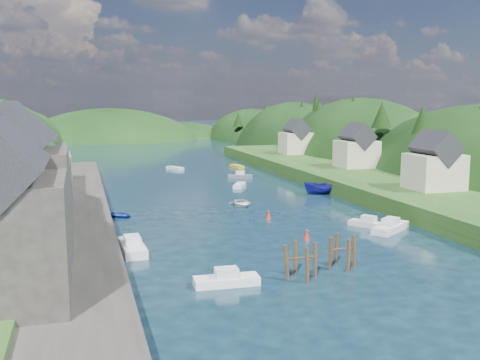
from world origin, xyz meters
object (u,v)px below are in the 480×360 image
object	(u,v)px
channel_buoy_near	(307,235)
piling_cluster_far	(342,255)
channel_buoy_far	(269,215)
piling_cluster_near	(301,264)

from	to	relation	value
channel_buoy_near	piling_cluster_far	bearing A→B (deg)	-95.46
channel_buoy_near	channel_buoy_far	size ratio (longest dim) A/B	1.00
piling_cluster_near	channel_buoy_far	distance (m)	22.92
channel_buoy_near	channel_buoy_far	xyz separation A→B (m)	(-0.53, 10.80, 0.00)
channel_buoy_near	piling_cluster_near	bearing A→B (deg)	-115.93
piling_cluster_near	piling_cluster_far	size ratio (longest dim) A/B	1.01
piling_cluster_far	channel_buoy_far	xyz separation A→B (m)	(0.42, 20.75, -0.71)
channel_buoy_far	piling_cluster_near	bearing A→B (deg)	-102.82
piling_cluster_far	channel_buoy_near	xyz separation A→B (m)	(0.95, 9.95, -0.71)
channel_buoy_near	channel_buoy_far	bearing A→B (deg)	92.80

